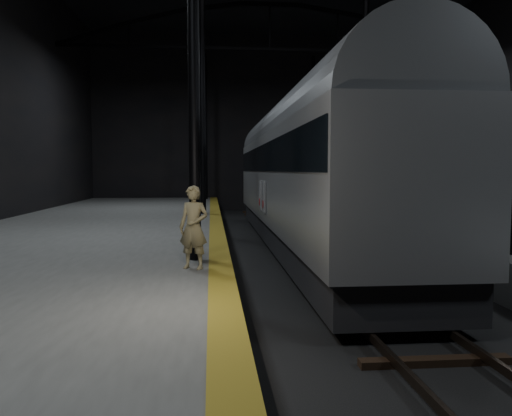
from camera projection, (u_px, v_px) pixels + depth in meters
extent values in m
plane|color=black|center=(321.00, 266.00, 15.66)|extent=(44.00, 44.00, 0.00)
cube|color=#52524F|center=(76.00, 254.00, 14.95)|extent=(9.00, 43.80, 1.00)
cube|color=olive|center=(218.00, 236.00, 15.29)|extent=(0.50, 43.80, 0.01)
cube|color=#3F3328|center=(299.00, 261.00, 15.59)|extent=(0.08, 43.00, 0.14)
cube|color=#3F3328|center=(344.00, 261.00, 15.72)|extent=(0.08, 43.00, 0.14)
cube|color=black|center=(321.00, 264.00, 15.66)|extent=(2.40, 42.00, 0.12)
cylinder|color=black|center=(193.00, 33.00, 10.90)|extent=(0.26, 0.26, 10.00)
cylinder|color=black|center=(202.00, 105.00, 22.81)|extent=(0.26, 0.26, 10.00)
cylinder|color=black|center=(364.00, 107.00, 23.50)|extent=(0.26, 0.26, 10.00)
cylinder|color=black|center=(205.00, 127.00, 34.73)|extent=(0.26, 0.26, 10.00)
cylinder|color=black|center=(313.00, 128.00, 35.41)|extent=(0.26, 0.26, 10.00)
cube|color=black|center=(270.00, 49.00, 28.81)|extent=(23.60, 0.15, 0.18)
cube|color=#A5A8AD|center=(303.00, 178.00, 18.69)|extent=(3.08, 21.27, 3.19)
cube|color=black|center=(303.00, 231.00, 18.84)|extent=(2.82, 20.84, 0.90)
cube|color=black|center=(303.00, 158.00, 18.63)|extent=(3.15, 20.95, 0.96)
cylinder|color=slate|center=(303.00, 136.00, 18.57)|extent=(3.02, 21.05, 3.02)
cube|color=black|center=(362.00, 288.00, 11.47)|extent=(1.91, 2.34, 0.37)
cube|color=black|center=(277.00, 222.00, 26.26)|extent=(1.91, 2.34, 0.37)
cube|color=silver|center=(264.00, 197.00, 17.54)|extent=(0.04, 0.80, 1.12)
cube|color=silver|center=(261.00, 195.00, 18.80)|extent=(0.04, 0.80, 1.12)
cylinder|color=maroon|center=(263.00, 204.00, 17.74)|extent=(0.03, 0.28, 0.28)
cylinder|color=maroon|center=(260.00, 202.00, 19.01)|extent=(0.03, 0.28, 0.28)
imported|color=#94855A|center=(194.00, 227.00, 10.16)|extent=(0.73, 0.62, 1.71)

